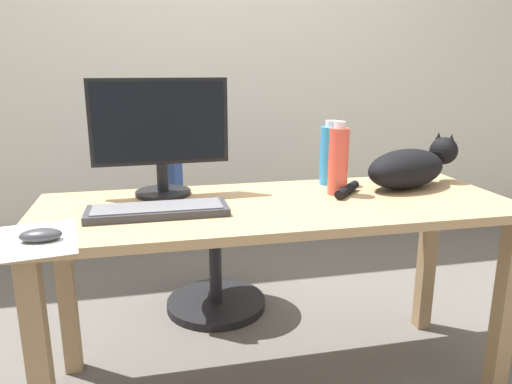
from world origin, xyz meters
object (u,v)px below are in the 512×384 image
at_px(keyboard, 158,210).
at_px(spray_bottle, 338,161).
at_px(office_chair, 204,235).
at_px(computer_mouse, 41,235).
at_px(cat, 410,167).
at_px(water_bottle, 330,155).
at_px(monitor, 160,133).

xyz_separation_m(keyboard, spray_bottle, (0.65, 0.12, 0.11)).
relative_size(office_chair, spray_bottle, 3.37).
height_order(computer_mouse, spray_bottle, spray_bottle).
bearing_deg(office_chair, spray_bottle, -52.79).
bearing_deg(cat, keyboard, -170.95).
xyz_separation_m(cat, spray_bottle, (-0.31, -0.04, 0.04)).
xyz_separation_m(office_chair, water_bottle, (0.46, -0.42, 0.44)).
bearing_deg(computer_mouse, office_chair, 58.72).
relative_size(office_chair, computer_mouse, 8.13).
bearing_deg(keyboard, cat, 9.05).
bearing_deg(monitor, water_bottle, 2.43).
relative_size(monitor, cat, 0.82).
relative_size(office_chair, cat, 1.53).
distance_m(office_chair, keyboard, 0.79).
height_order(office_chair, computer_mouse, office_chair).
bearing_deg(spray_bottle, office_chair, 127.21).
height_order(office_chair, water_bottle, water_bottle).
bearing_deg(spray_bottle, cat, 6.85).
bearing_deg(monitor, cat, -5.38).
relative_size(monitor, computer_mouse, 4.37).
distance_m(cat, spray_bottle, 0.32).
xyz_separation_m(computer_mouse, spray_bottle, (0.96, 0.30, 0.11)).
height_order(cat, water_bottle, water_bottle).
bearing_deg(cat, water_bottle, 157.91).
relative_size(cat, spray_bottle, 2.21).
xyz_separation_m(keyboard, cat, (0.96, 0.15, 0.07)).
bearing_deg(computer_mouse, spray_bottle, 17.19).
distance_m(water_bottle, spray_bottle, 0.15).
bearing_deg(cat, spray_bottle, -173.15).
height_order(keyboard, cat, cat).
bearing_deg(keyboard, water_bottle, 21.69).
xyz_separation_m(monitor, keyboard, (-0.03, -0.24, -0.21)).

